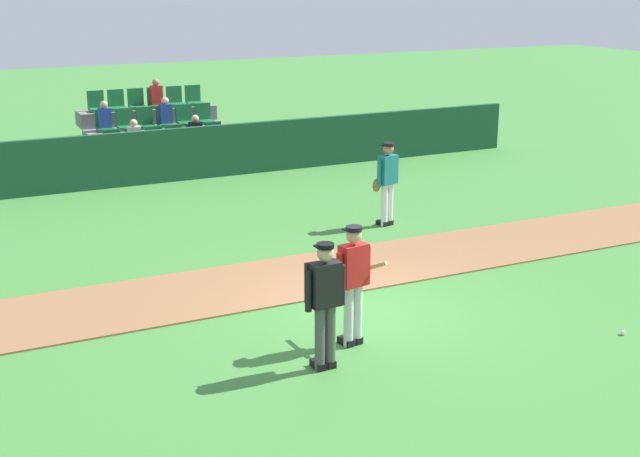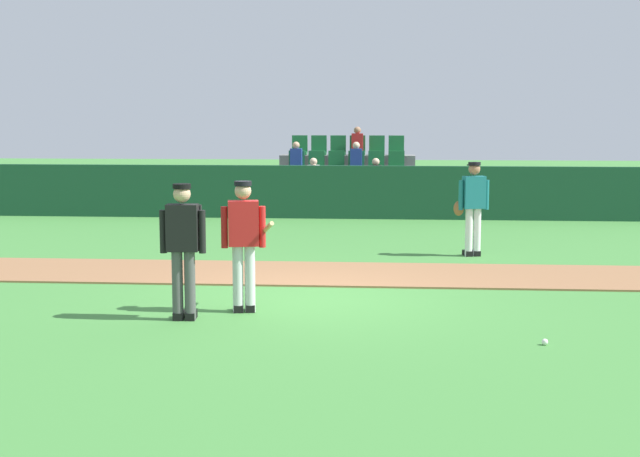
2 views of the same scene
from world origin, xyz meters
TOP-DOWN VIEW (x-y plane):
  - ground_plane at (0.00, 0.00)m, footprint 80.00×80.00m
  - infield_dirt_path at (0.00, 1.94)m, footprint 28.00×2.20m
  - dugout_fence at (0.00, 9.94)m, footprint 20.00×0.16m
  - stadium_bleachers at (-0.00, 11.81)m, footprint 3.90×2.95m
  - batter_red_jersey at (-0.74, -0.95)m, footprint 0.73×0.73m
  - umpire_home_plate at (-1.44, -1.45)m, footprint 0.59×0.31m
  - runner_teal_jersey at (2.73, 4.08)m, footprint 0.67×0.38m
  - baseball at (2.98, -2.38)m, footprint 0.07×0.07m

SIDE VIEW (x-z plane):
  - ground_plane at x=0.00m, z-range 0.00..0.00m
  - infield_dirt_path at x=0.00m, z-range 0.00..0.03m
  - baseball at x=2.98m, z-range 0.00..0.07m
  - stadium_bleachers at x=0.00m, z-range -0.53..1.77m
  - dugout_fence at x=0.00m, z-range 0.00..1.35m
  - runner_teal_jersey at x=2.73m, z-range 0.08..1.84m
  - batter_red_jersey at x=-0.74m, z-range 0.09..1.85m
  - umpire_home_plate at x=-1.44m, z-range 0.12..1.88m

